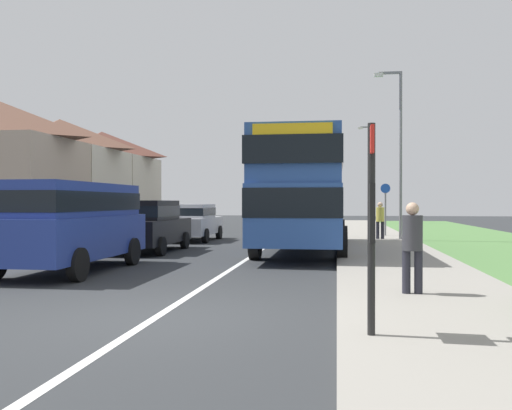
% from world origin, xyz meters
% --- Properties ---
extents(ground_plane, '(120.00, 120.00, 0.00)m').
position_xyz_m(ground_plane, '(0.00, 0.00, 0.00)').
color(ground_plane, '#2D3033').
extents(lane_marking_centre, '(0.14, 60.00, 0.01)m').
position_xyz_m(lane_marking_centre, '(0.00, 8.00, 0.00)').
color(lane_marking_centre, silver).
rests_on(lane_marking_centre, ground_plane).
extents(pavement_near_side, '(3.20, 68.00, 0.12)m').
position_xyz_m(pavement_near_side, '(4.20, 6.00, 0.06)').
color(pavement_near_side, gray).
rests_on(pavement_near_side, ground_plane).
extents(double_decker_bus, '(2.80, 9.81, 3.70)m').
position_xyz_m(double_decker_bus, '(1.50, 10.98, 2.14)').
color(double_decker_bus, '#284C93').
rests_on(double_decker_bus, ground_plane).
extents(parked_van_blue, '(2.11, 5.04, 2.13)m').
position_xyz_m(parked_van_blue, '(-3.73, 4.85, 1.27)').
color(parked_van_blue, navy).
rests_on(parked_van_blue, ground_plane).
extents(parked_car_black, '(1.94, 4.39, 1.72)m').
position_xyz_m(parked_car_black, '(-3.67, 10.18, 0.94)').
color(parked_car_black, black).
rests_on(parked_car_black, ground_plane).
extents(parked_car_silver, '(1.97, 4.25, 1.58)m').
position_xyz_m(parked_car_silver, '(-3.57, 15.54, 0.87)').
color(parked_car_silver, '#B7B7BC').
rests_on(parked_car_silver, ground_plane).
extents(pedestrian_at_stop, '(0.34, 0.34, 1.67)m').
position_xyz_m(pedestrian_at_stop, '(3.87, 2.03, 0.98)').
color(pedestrian_at_stop, '#23232D').
rests_on(pedestrian_at_stop, ground_plane).
extents(pedestrian_walking_away, '(0.34, 0.34, 1.67)m').
position_xyz_m(pedestrian_walking_away, '(4.40, 16.12, 0.98)').
color(pedestrian_walking_away, '#23232D').
rests_on(pedestrian_walking_away, ground_plane).
extents(bus_stop_sign, '(0.09, 0.52, 2.60)m').
position_xyz_m(bus_stop_sign, '(3.00, -1.06, 1.54)').
color(bus_stop_sign, black).
rests_on(bus_stop_sign, ground_plane).
extents(cycle_route_sign, '(0.44, 0.08, 2.52)m').
position_xyz_m(cycle_route_sign, '(4.82, 18.59, 1.43)').
color(cycle_route_sign, slate).
rests_on(cycle_route_sign, ground_plane).
extents(street_lamp_mid, '(1.14, 0.20, 7.08)m').
position_xyz_m(street_lamp_mid, '(5.11, 15.95, 4.09)').
color(street_lamp_mid, slate).
rests_on(street_lamp_mid, ground_plane).
extents(street_lamp_far, '(1.14, 0.20, 7.45)m').
position_xyz_m(street_lamp_far, '(5.17, 35.63, 4.28)').
color(street_lamp_far, slate).
rests_on(street_lamp_far, ground_plane).
extents(house_terrace_far_side, '(6.66, 17.56, 6.53)m').
position_xyz_m(house_terrace_far_side, '(-13.48, 22.85, 3.26)').
color(house_terrace_far_side, tan).
rests_on(house_terrace_far_side, ground_plane).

